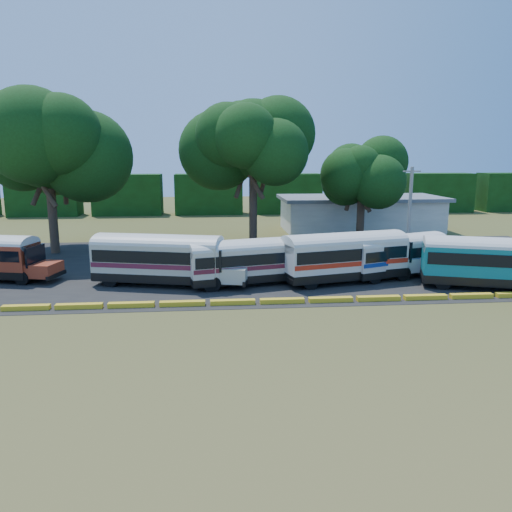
{
  "coord_description": "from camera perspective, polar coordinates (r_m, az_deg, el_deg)",
  "views": [
    {
      "loc": [
        0.31,
        -27.82,
        8.88
      ],
      "look_at": [
        3.36,
        6.0,
        1.94
      ],
      "focal_mm": 35.0,
      "sensor_mm": 36.0,
      "label": 1
    }
  ],
  "objects": [
    {
      "name": "utility_pole",
      "position": [
        46.32,
        17.15,
        5.02
      ],
      "size": [
        1.6,
        0.3,
        7.83
      ],
      "color": "gray",
      "rests_on": "ground"
    },
    {
      "name": "tree_west",
      "position": [
        48.54,
        -22.79,
        11.73
      ],
      "size": [
        10.85,
        10.85,
        13.79
      ],
      "color": "#34291A",
      "rests_on": "ground"
    },
    {
      "name": "bus_cream_west",
      "position": [
        34.81,
        -10.75,
        -0.07
      ],
      "size": [
        11.03,
        5.2,
        3.52
      ],
      "rotation": [
        0.0,
        0.0,
        -0.25
      ],
      "color": "black",
      "rests_on": "ground"
    },
    {
      "name": "tree_east",
      "position": [
        52.98,
        12.06,
        9.39
      ],
      "size": [
        7.01,
        7.01,
        9.76
      ],
      "color": "#34291A",
      "rests_on": "ground"
    },
    {
      "name": "bus_cream_east",
      "position": [
        34.32,
        -0.83,
        -0.35
      ],
      "size": [
        10.0,
        4.64,
        3.19
      ],
      "rotation": [
        0.0,
        0.0,
        0.24
      ],
      "color": "black",
      "rests_on": "ground"
    },
    {
      "name": "tree_center",
      "position": [
        49.81,
        -0.34,
        13.2
      ],
      "size": [
        10.32,
        10.32,
        14.15
      ],
      "color": "#34291A",
      "rests_on": "ground"
    },
    {
      "name": "ground",
      "position": [
        29.2,
        -5.55,
        -6.21
      ],
      "size": [
        160.0,
        160.0,
        0.0
      ],
      "primitive_type": "plane",
      "color": "#394617",
      "rests_on": "ground"
    },
    {
      "name": "terminal_building",
      "position": [
        60.85,
        11.82,
        4.84
      ],
      "size": [
        19.0,
        9.0,
        4.0
      ],
      "color": "silver",
      "rests_on": "ground"
    },
    {
      "name": "bus_teal",
      "position": [
        36.82,
        25.61,
        -0.38
      ],
      "size": [
        10.83,
        5.86,
        3.47
      ],
      "rotation": [
        0.0,
        0.0,
        -0.33
      ],
      "color": "black",
      "rests_on": "ground"
    },
    {
      "name": "bus_white_blue",
      "position": [
        38.01,
        16.03,
        0.33
      ],
      "size": [
        9.79,
        5.53,
        3.15
      ],
      "rotation": [
        0.0,
        0.0,
        0.36
      ],
      "color": "black",
      "rests_on": "ground"
    },
    {
      "name": "curb",
      "position": [
        30.11,
        -5.54,
        -5.36
      ],
      "size": [
        53.7,
        0.45,
        0.3
      ],
      "color": "yellow",
      "rests_on": "ground"
    },
    {
      "name": "asphalt_strip",
      "position": [
        40.8,
        -4.06,
        -1.04
      ],
      "size": [
        64.0,
        24.0,
        0.02
      ],
      "primitive_type": "cube",
      "color": "black",
      "rests_on": "ground"
    },
    {
      "name": "bus_white_red",
      "position": [
        35.61,
        10.38,
        0.22
      ],
      "size": [
        11.07,
        5.1,
        3.53
      ],
      "rotation": [
        0.0,
        0.0,
        0.24
      ],
      "color": "black",
      "rests_on": "ground"
    },
    {
      "name": "treeline_backdrop",
      "position": [
        76.05,
        -5.42,
        7.06
      ],
      "size": [
        130.0,
        4.0,
        6.0
      ],
      "color": "black",
      "rests_on": "ground"
    }
  ]
}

